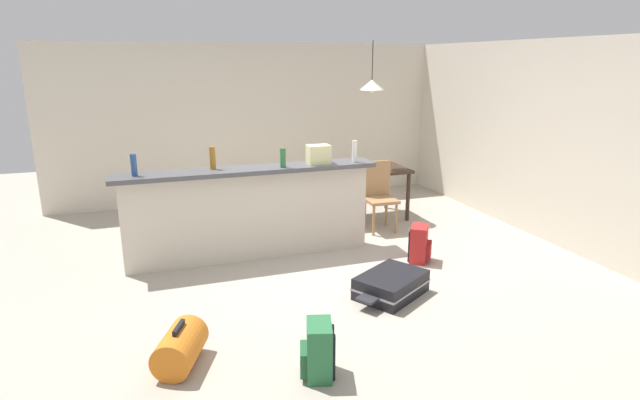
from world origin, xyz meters
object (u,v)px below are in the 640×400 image
Objects in this scene: bottle_green at (283,158)px; dining_table at (367,174)px; bottle_amber at (213,158)px; grocery_bag at (319,154)px; backpack_green at (318,351)px; dining_chair_near_partition at (378,192)px; duffel_bag_orange at (180,348)px; suitcase_flat_black at (391,285)px; bottle_white at (354,151)px; pendant_lamp at (372,85)px; backpack_red at (420,244)px; bottle_blue at (134,165)px.

bottle_green is 0.20× the size of dining_table.
bottle_amber is 0.23× the size of dining_table.
backpack_green is (-0.83, -2.44, -0.98)m from grocery_bag.
dining_chair_near_partition is 1.66× the size of duffel_bag_orange.
bottle_amber is at bearing 134.59° from suitcase_flat_black.
dining_chair_near_partition is at bearing 26.27° from grocery_bag.
bottle_white is 1.75m from suitcase_flat_black.
bottle_green is at bearing -158.77° from dining_chair_near_partition.
grocery_bag is 0.62× the size of backpack_green.
dining_table is 2.62× the size of backpack_green.
grocery_bag is at bearing -136.28° from pendant_lamp.
backpack_green is (-2.00, -3.55, -1.71)m from pendant_lamp.
backpack_green is (-1.93, -3.49, -0.44)m from dining_table.
dining_chair_near_partition is 1.25m from backpack_red.
dining_table is 0.56m from dining_chair_near_partition.
pendant_lamp is at bearing 19.07° from bottle_blue.
backpack_red is (3.01, -0.72, -0.99)m from bottle_blue.
bottle_green is (0.76, -0.15, -0.02)m from bottle_amber.
bottle_blue is 2.26m from duffel_bag_orange.
dining_table is (0.67, 1.09, -0.55)m from bottle_white.
backpack_red is (1.43, -0.64, -0.98)m from bottle_green.
dining_table is at bearing 58.61° from bottle_white.
dining_table is at bearing 35.82° from bottle_green.
dining_table is 1.26m from pendant_lamp.
bottle_white is 0.29× the size of suitcase_flat_black.
bottle_green reaches higher than suitcase_flat_black.
backpack_red is at bearing -50.22° from bottle_white.
bottle_blue is 3.25m from backpack_red.
dining_chair_near_partition is 1.31× the size of pendant_lamp.
dining_chair_near_partition is 3.76m from duffel_bag_orange.
duffel_bag_orange is at bearing 154.14° from backpack_green.
grocery_bag is at bearing -0.30° from bottle_blue.
suitcase_flat_black is at bearing -79.09° from grocery_bag.
bottle_blue is 0.21× the size of dining_table.
duffel_bag_orange is (-1.77, -1.98, -1.03)m from grocery_bag.
backpack_red reaches higher than duffel_bag_orange.
pendant_lamp is at bearing 57.69° from bottle_white.
bottle_blue is 1.58m from bottle_green.
dining_chair_near_partition is (-0.07, -0.54, -0.13)m from dining_table.
duffel_bag_orange is (-2.80, -2.49, -0.36)m from dining_chair_near_partition.
bottle_blue is 3.45m from pendant_lamp.
bottle_white reaches higher than dining_chair_near_partition.
bottle_amber is 1.21m from grocery_bag.
dining_table is 1.25× the size of suitcase_flat_black.
bottle_blue is at bearing 97.25° from duffel_bag_orange.
bottle_amber is at bearing 98.44° from backpack_green.
dining_chair_near_partition is 1.06× the size of suitcase_flat_black.
duffel_bag_orange is at bearing -164.41° from suitcase_flat_black.
backpack_green is (1.20, -2.45, -0.99)m from bottle_blue.
bottle_amber is 0.60× the size of backpack_red.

